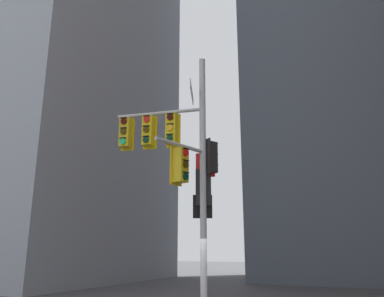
# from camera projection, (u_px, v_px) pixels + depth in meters

# --- Properties ---
(building_tower_left) EXTENTS (16.07, 16.07, 32.40)m
(building_tower_left) POSITION_uv_depth(u_px,v_px,m) (52.00, 79.00, 32.55)
(building_tower_left) COLOR #9399A3
(building_tower_left) RESTS_ON ground
(signal_pole_assembly) EXTENTS (3.31, 2.64, 8.36)m
(signal_pole_assembly) POSITION_uv_depth(u_px,v_px,m) (181.00, 160.00, 12.15)
(signal_pole_assembly) COLOR #B2B2B5
(signal_pole_assembly) RESTS_ON ground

